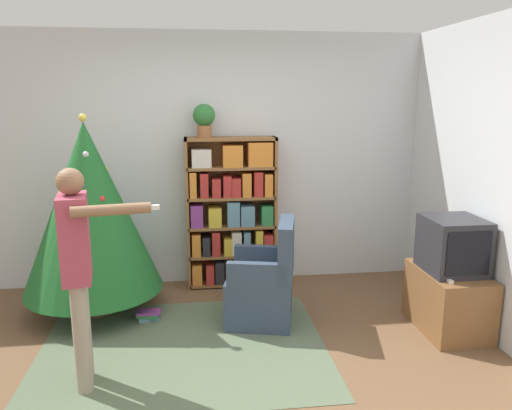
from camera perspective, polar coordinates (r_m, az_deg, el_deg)
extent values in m
plane|color=brown|center=(3.81, -3.72, -18.59)|extent=(14.00, 14.00, 0.00)
cube|color=silver|center=(5.26, -5.26, 5.09)|extent=(8.00, 0.10, 2.60)
cube|color=#56664C|center=(4.16, -8.26, -15.83)|extent=(2.25, 1.77, 0.01)
cube|color=brown|center=(5.15, -7.80, -1.03)|extent=(0.03, 0.27, 1.56)
cube|color=brown|center=(5.21, 2.07, -0.76)|extent=(0.03, 0.27, 1.56)
cube|color=brown|center=(5.04, -2.93, 7.58)|extent=(0.92, 0.27, 0.03)
cube|color=brown|center=(5.29, -2.95, -0.58)|extent=(0.92, 0.01, 1.56)
cube|color=brown|center=(5.38, -2.75, -8.68)|extent=(0.89, 0.27, 0.03)
cube|color=orange|center=(5.31, -6.75, -7.67)|extent=(0.10, 0.24, 0.21)
cube|color=#B22D28|center=(5.30, -5.29, -7.71)|extent=(0.08, 0.21, 0.20)
cube|color=#232328|center=(5.31, -4.21, -7.50)|extent=(0.09, 0.22, 0.23)
cube|color=orange|center=(5.33, -2.66, -7.67)|extent=(0.11, 0.23, 0.19)
cube|color=beige|center=(5.33, -1.30, -7.26)|extent=(0.08, 0.25, 0.25)
cube|color=#232328|center=(5.35, -0.11, -7.59)|extent=(0.08, 0.24, 0.18)
cube|color=beige|center=(5.35, 1.17, -7.38)|extent=(0.11, 0.20, 0.22)
cube|color=brown|center=(5.28, -2.78, -5.58)|extent=(0.89, 0.27, 0.03)
cube|color=orange|center=(5.19, -6.83, -4.48)|extent=(0.09, 0.19, 0.23)
cube|color=#232328|center=(5.23, -5.72, -4.54)|extent=(0.08, 0.25, 0.19)
cube|color=#B22D28|center=(5.20, -4.62, -4.30)|extent=(0.08, 0.20, 0.25)
cube|color=gold|center=(5.23, -3.28, -4.59)|extent=(0.08, 0.23, 0.18)
cube|color=beige|center=(5.21, -2.27, -4.29)|extent=(0.10, 0.19, 0.24)
cube|color=#5B899E|center=(5.23, -1.10, -4.22)|extent=(0.07, 0.21, 0.24)
cube|color=gold|center=(5.24, 0.27, -4.08)|extent=(0.07, 0.22, 0.25)
cube|color=#B22D28|center=(5.28, 1.27, -4.26)|extent=(0.09, 0.26, 0.20)
cube|color=brown|center=(5.19, -2.82, -2.38)|extent=(0.89, 0.27, 0.03)
cube|color=#843889|center=(5.13, -6.79, -1.15)|extent=(0.12, 0.24, 0.23)
cube|color=gold|center=(5.13, -4.74, -1.29)|extent=(0.13, 0.22, 0.20)
cube|color=#5B899E|center=(5.15, -2.67, -0.87)|extent=(0.12, 0.25, 0.25)
cube|color=#5B899E|center=(5.16, -1.05, -1.11)|extent=(0.14, 0.23, 0.21)
cube|color=#2D7A42|center=(5.17, 1.19, -1.10)|extent=(0.12, 0.20, 0.20)
cube|color=brown|center=(5.13, -2.85, 0.93)|extent=(0.89, 0.27, 0.03)
cube|color=orange|center=(5.05, -7.20, 2.34)|extent=(0.07, 0.20, 0.26)
cube|color=#B22D28|center=(5.07, -5.96, 2.32)|extent=(0.08, 0.23, 0.24)
cube|color=#B22D28|center=(5.07, -4.59, 2.03)|extent=(0.09, 0.21, 0.19)
cube|color=#B22D28|center=(5.08, -3.35, 2.22)|extent=(0.08, 0.22, 0.22)
cube|color=#B22D28|center=(5.09, -2.35, 2.11)|extent=(0.09, 0.23, 0.19)
cube|color=orange|center=(5.10, -1.16, 2.42)|extent=(0.09, 0.24, 0.24)
cube|color=#B22D28|center=(5.09, 0.19, 2.47)|extent=(0.09, 0.19, 0.25)
cube|color=orange|center=(5.13, 1.31, 2.41)|extent=(0.08, 0.23, 0.23)
cube|color=brown|center=(5.07, -2.89, 4.31)|extent=(0.89, 0.27, 0.03)
cube|color=beige|center=(5.03, -6.26, 5.39)|extent=(0.19, 0.24, 0.18)
cube|color=orange|center=(5.04, -2.73, 5.67)|extent=(0.20, 0.22, 0.22)
cube|color=orange|center=(5.08, 0.38, 5.88)|extent=(0.24, 0.25, 0.24)
cube|color=brown|center=(4.61, 21.09, -10.11)|extent=(0.48, 0.75, 0.52)
cube|color=#28282D|center=(4.46, 21.58, -4.26)|extent=(0.45, 0.48, 0.46)
cube|color=black|center=(4.26, 23.14, -5.16)|extent=(0.37, 0.01, 0.36)
cube|color=white|center=(4.27, 21.08, -7.99)|extent=(0.04, 0.12, 0.02)
cylinder|color=#4C3323|center=(4.96, -17.78, -10.91)|extent=(0.36, 0.36, 0.10)
cylinder|color=brown|center=(4.92, -17.86, -9.73)|extent=(0.08, 0.08, 0.12)
cone|color=#1E6028|center=(4.68, -18.52, -0.32)|extent=(1.24, 1.24, 1.53)
sphere|color=gold|center=(5.12, -16.86, -2.45)|extent=(0.05, 0.05, 0.05)
sphere|color=gold|center=(4.69, -16.90, 3.92)|extent=(0.06, 0.06, 0.06)
sphere|color=silver|center=(4.50, -18.88, 5.50)|extent=(0.05, 0.05, 0.05)
sphere|color=red|center=(4.44, -17.19, 0.67)|extent=(0.05, 0.05, 0.05)
sphere|color=#335BB2|center=(4.44, -19.21, 2.08)|extent=(0.05, 0.05, 0.05)
sphere|color=#E5CC4C|center=(4.58, -19.20, 9.42)|extent=(0.07, 0.07, 0.07)
cube|color=#334256|center=(4.48, 0.42, -10.62)|extent=(0.67, 0.67, 0.42)
cube|color=#334256|center=(4.31, 3.49, -5.08)|extent=(0.24, 0.57, 0.50)
cube|color=#334256|center=(4.60, 0.71, -5.90)|extent=(0.51, 0.19, 0.20)
cube|color=#334256|center=(4.15, 0.12, -7.96)|extent=(0.51, 0.19, 0.20)
cylinder|color=#9E937F|center=(3.77, -19.19, -13.07)|extent=(0.11, 0.11, 0.77)
cylinder|color=#9E937F|center=(3.61, -19.30, -14.27)|extent=(0.11, 0.11, 0.77)
cube|color=#AD4256|center=(3.46, -20.03, -3.60)|extent=(0.23, 0.35, 0.57)
cylinder|color=#8C6647|center=(3.66, -19.83, -3.20)|extent=(0.07, 0.07, 0.46)
cylinder|color=#8C6647|center=(3.21, -16.22, -0.54)|extent=(0.48, 0.15, 0.07)
cube|color=white|center=(3.22, -11.95, -0.27)|extent=(0.11, 0.05, 0.03)
sphere|color=#8C6647|center=(3.38, -20.49, 2.53)|extent=(0.18, 0.18, 0.18)
cylinder|color=#935B38|center=(5.02, -5.91, 8.37)|extent=(0.14, 0.14, 0.12)
sphere|color=#2D7033|center=(5.02, -5.95, 10.18)|extent=(0.22, 0.22, 0.22)
cube|color=#5B899E|center=(4.68, -12.20, -12.48)|extent=(0.20, 0.17, 0.03)
cube|color=#2D7A42|center=(4.66, -12.19, -12.20)|extent=(0.21, 0.17, 0.02)
cube|color=#843889|center=(4.66, -12.16, -11.87)|extent=(0.21, 0.14, 0.02)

